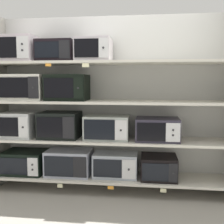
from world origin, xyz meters
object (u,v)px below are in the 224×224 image
(microwave_4, at_px, (20,124))
(microwave_8, at_px, (24,87))
(microwave_3, at_px, (159,167))
(microwave_11, at_px, (56,51))
(microwave_5, at_px, (60,125))
(microwave_1, at_px, (69,162))
(microwave_9, at_px, (67,88))
(microwave_6, at_px, (107,127))
(microwave_12, at_px, (94,50))
(microwave_10, at_px, (18,49))
(microwave_7, at_px, (157,129))
(microwave_2, at_px, (115,165))
(microwave_0, at_px, (25,162))

(microwave_4, bearing_deg, microwave_8, -0.10)
(microwave_3, height_order, microwave_11, microwave_11)
(microwave_5, relative_size, microwave_8, 0.88)
(microwave_1, height_order, microwave_11, microwave_11)
(microwave_8, bearing_deg, microwave_9, 0.01)
(microwave_8, xyz_separation_m, microwave_11, (0.44, 0.00, 0.45))
(microwave_6, height_order, microwave_11, microwave_11)
(microwave_11, bearing_deg, microwave_12, -0.02)
(microwave_4, distance_m, microwave_10, 0.96)
(microwave_1, bearing_deg, microwave_9, 177.22)
(microwave_4, bearing_deg, microwave_1, -0.02)
(microwave_5, bearing_deg, microwave_12, -0.01)
(microwave_8, bearing_deg, microwave_7, -0.00)
(microwave_12, bearing_deg, microwave_11, 179.98)
(microwave_6, bearing_deg, microwave_2, 0.18)
(microwave_2, distance_m, microwave_9, 1.15)
(microwave_2, relative_size, microwave_11, 1.21)
(microwave_0, relative_size, microwave_7, 1.02)
(microwave_3, bearing_deg, microwave_10, 180.00)
(microwave_2, relative_size, microwave_3, 1.26)
(microwave_1, relative_size, microwave_11, 1.24)
(microwave_4, distance_m, microwave_8, 0.49)
(microwave_1, bearing_deg, microwave_2, 0.02)
(microwave_0, xyz_separation_m, microwave_11, (0.46, 0.00, 1.43))
(microwave_4, bearing_deg, microwave_3, -0.00)
(microwave_11, bearing_deg, microwave_8, -179.97)
(microwave_0, bearing_deg, microwave_11, 0.02)
(microwave_5, distance_m, microwave_8, 0.67)
(microwave_5, relative_size, microwave_10, 1.07)
(microwave_9, bearing_deg, microwave_1, -2.78)
(microwave_7, distance_m, microwave_8, 1.78)
(microwave_8, bearing_deg, microwave_6, -0.01)
(microwave_11, distance_m, microwave_12, 0.48)
(microwave_4, relative_size, microwave_12, 1.02)
(microwave_2, bearing_deg, microwave_3, -0.01)
(microwave_3, bearing_deg, microwave_8, 180.00)
(microwave_4, height_order, microwave_12, microwave_12)
(microwave_0, relative_size, microwave_12, 1.27)
(microwave_0, xyz_separation_m, microwave_3, (1.74, -0.00, -0.00))
(microwave_7, height_order, microwave_11, microwave_11)
(microwave_3, xyz_separation_m, microwave_4, (-1.80, 0.00, 0.50))
(microwave_1, distance_m, microwave_9, 0.96)
(microwave_5, distance_m, microwave_11, 0.93)
(microwave_1, distance_m, microwave_8, 1.13)
(microwave_8, xyz_separation_m, microwave_9, (0.58, 0.00, -0.00))
(microwave_5, distance_m, microwave_10, 1.09)
(microwave_10, distance_m, microwave_12, 0.97)
(microwave_3, height_order, microwave_4, microwave_4)
(microwave_4, bearing_deg, microwave_2, -0.00)
(microwave_7, distance_m, microwave_11, 1.58)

